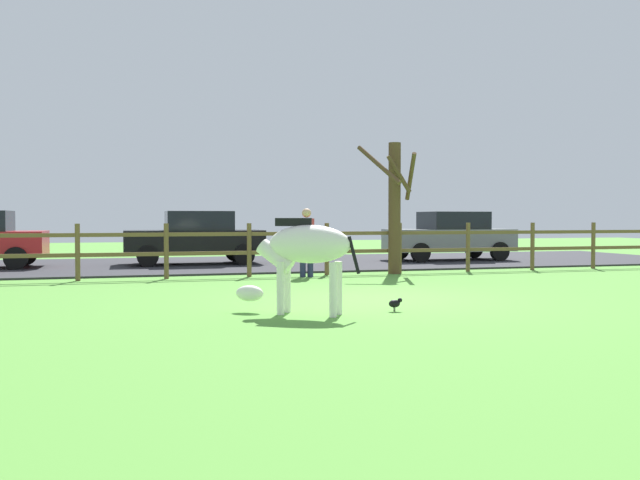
# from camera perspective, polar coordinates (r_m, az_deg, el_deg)

# --- Properties ---
(ground_plane) EXTENTS (60.00, 60.00, 0.00)m
(ground_plane) POSITION_cam_1_polar(r_m,az_deg,el_deg) (12.07, 4.45, -4.88)
(ground_plane) COLOR #549338
(parking_asphalt) EXTENTS (28.00, 7.40, 0.05)m
(parking_asphalt) POSITION_cam_1_polar(r_m,az_deg,el_deg) (21.00, -4.53, -1.94)
(parking_asphalt) COLOR #2D2D33
(parking_asphalt) RESTS_ON ground_plane
(paddock_fence) EXTENTS (21.47, 0.11, 1.29)m
(paddock_fence) POSITION_cam_1_polar(r_m,az_deg,el_deg) (16.70, -2.62, -0.49)
(paddock_fence) COLOR brown
(paddock_fence) RESTS_ON ground_plane
(bare_tree) EXTENTS (1.48, 1.31, 3.31)m
(bare_tree) POSITION_cam_1_polar(r_m,az_deg,el_deg) (17.40, 6.22, 3.03)
(bare_tree) COLOR #513A23
(bare_tree) RESTS_ON ground_plane
(zebra) EXTENTS (1.68, 1.28, 1.41)m
(zebra) POSITION_cam_1_polar(r_m,az_deg,el_deg) (10.02, -1.35, -0.94)
(zebra) COLOR white
(zebra) RESTS_ON ground_plane
(crow_on_grass) EXTENTS (0.21, 0.10, 0.20)m
(crow_on_grass) POSITION_cam_1_polar(r_m,az_deg,el_deg) (10.44, 6.27, -5.24)
(crow_on_grass) COLOR black
(crow_on_grass) RESTS_ON ground_plane
(parked_car_black) EXTENTS (4.01, 1.89, 1.56)m
(parked_car_black) POSITION_cam_1_polar(r_m,az_deg,el_deg) (20.52, -10.34, 0.23)
(parked_car_black) COLOR black
(parked_car_black) RESTS_ON parking_asphalt
(parked_car_grey) EXTENTS (4.03, 1.93, 1.56)m
(parked_car_grey) POSITION_cam_1_polar(r_m,az_deg,el_deg) (22.50, 10.74, 0.37)
(parked_car_grey) COLOR slate
(parked_car_grey) RESTS_ON parking_asphalt
(visitor_near_fence) EXTENTS (0.40, 0.29, 1.64)m
(visitor_near_fence) POSITION_cam_1_polar(r_m,az_deg,el_deg) (16.35, -1.13, 0.08)
(visitor_near_fence) COLOR #232847
(visitor_near_fence) RESTS_ON ground_plane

